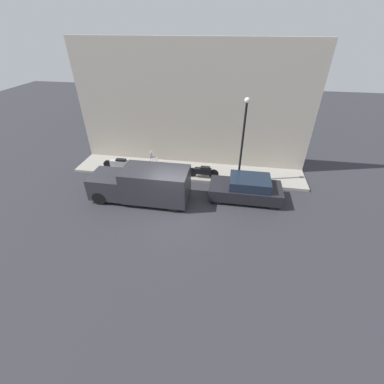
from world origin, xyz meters
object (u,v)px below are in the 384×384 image
object	(u,v)px
parked_car	(246,189)
cafe_chair	(153,157)
streetlamp	(243,134)
delivery_van	(141,184)
scooter_silver	(119,164)
motorcycle_black	(203,171)

from	to	relation	value
parked_car	cafe_chair	world-z (taller)	parked_car
parked_car	streetlamp	size ratio (longest dim) A/B	0.79
delivery_van	parked_car	bearing A→B (deg)	-79.98
scooter_silver	cafe_chair	world-z (taller)	cafe_chair
parked_car	streetlamp	xyz separation A→B (m)	(1.57, 0.42, 2.47)
scooter_silver	motorcycle_black	xyz separation A→B (m)	(-0.08, -5.40, -0.03)
parked_car	streetlamp	distance (m)	2.96
scooter_silver	motorcycle_black	size ratio (longest dim) A/B	1.12
delivery_van	motorcycle_black	size ratio (longest dim) A/B	2.74
streetlamp	motorcycle_black	bearing A→B (deg)	88.22
streetlamp	cafe_chair	size ratio (longest dim) A/B	5.56
scooter_silver	delivery_van	bearing A→B (deg)	-138.08
scooter_silver	motorcycle_black	distance (m)	5.40
cafe_chair	delivery_van	bearing A→B (deg)	-171.69
streetlamp	delivery_van	bearing A→B (deg)	116.48
motorcycle_black	scooter_silver	bearing A→B (deg)	89.20
streetlamp	cafe_chair	world-z (taller)	streetlamp
parked_car	delivery_van	bearing A→B (deg)	100.02
parked_car	delivery_van	world-z (taller)	delivery_van
motorcycle_black	streetlamp	distance (m)	3.33
streetlamp	cafe_chair	distance (m)	6.31
delivery_van	scooter_silver	world-z (taller)	delivery_van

